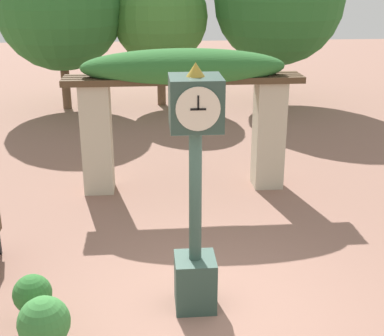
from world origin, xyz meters
TOP-DOWN VIEW (x-y plane):
  - ground_plane at (0.00, 0.00)m, footprint 60.00×60.00m
  - pedestal_clock at (-0.15, 0.08)m, footprint 0.62×0.67m
  - pergola at (0.00, 4.32)m, footprint 4.68×1.19m
  - potted_plant_near_left at (-1.96, -0.85)m, footprint 0.60×0.60m
  - potted_plant_near_right at (-2.24, -0.09)m, footprint 0.50×0.50m
  - tree_line at (0.37, 11.77)m, footprint 11.13×4.36m

SIDE VIEW (x-z plane):
  - ground_plane at x=0.00m, z-range 0.00..0.00m
  - potted_plant_near_right at x=-2.24m, z-range 0.02..0.68m
  - potted_plant_near_left at x=-1.96m, z-range 0.07..0.88m
  - pedestal_clock at x=-0.15m, z-range 0.07..3.34m
  - pergola at x=0.00m, z-range 0.65..3.53m
  - tree_line at x=0.37m, z-range 0.49..6.05m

